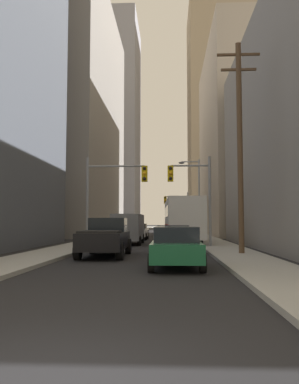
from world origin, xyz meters
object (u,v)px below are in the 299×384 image
Objects in this scene: traffic_signal_near_left at (114,186)px; traffic_signal_near_right at (192,187)px; sedan_green at (176,247)px; city_bus at (182,219)px; sedan_blue at (174,240)px; cargo_van_grey at (128,227)px; sedan_white at (138,232)px; pickup_truck_black at (106,237)px; traffic_signal_far_right at (177,206)px.

traffic_signal_near_right is at bearing -0.01° from traffic_signal_near_left.
sedan_green is at bearing -96.20° from traffic_signal_near_right.
city_bus is 7.55m from traffic_signal_near_left.
traffic_signal_near_right is (1.26, 5.06, 3.22)m from sedan_blue.
cargo_van_grey is 1.23× the size of sedan_white.
city_bus is 1.93× the size of traffic_signal_near_right.
sedan_blue is (3.34, -9.02, -0.52)m from cargo_van_grey.
traffic_signal_near_left is (-4.69, -5.52, 2.13)m from city_bus.
sedan_blue is (3.37, 1.35, -0.16)m from pickup_truck_black.
sedan_green is (3.41, -4.82, -0.16)m from pickup_truck_black.
sedan_white is 20.68m from traffic_signal_far_right.
sedan_blue is at bearing -52.25° from traffic_signal_near_left.
pickup_truck_black is at bearing -125.84° from traffic_signal_near_right.
sedan_blue is 0.71× the size of traffic_signal_far_right.
pickup_truck_black is 1.04× the size of cargo_van_grey.
cargo_van_grey is 28.05m from traffic_signal_far_right.
pickup_truck_black is 10.38m from cargo_van_grey.
city_bus is 5.91m from traffic_signal_near_right.
traffic_signal_near_right is at bearing -68.68° from sedan_white.
sedan_blue is at bearing 21.86° from pickup_truck_black.
sedan_white is 0.71× the size of traffic_signal_near_right.
pickup_truck_black is 1.30× the size of sedan_green.
traffic_signal_near_left is at bearing -98.28° from cargo_van_grey.
pickup_truck_black is at bearing -90.37° from sedan_white.
traffic_signal_near_right reaches higher than sedan_green.
traffic_signal_far_right is (4.26, 27.59, 2.74)m from cargo_van_grey.
traffic_signal_far_right reaches higher than city_bus.
traffic_signal_near_left reaches higher than cargo_van_grey.
sedan_blue is at bearing -78.91° from sedan_white.
traffic_signal_near_left is at bearing -130.40° from city_bus.
sedan_green is at bearing -70.61° from traffic_signal_near_left.
traffic_signal_near_left is at bearing -98.72° from traffic_signal_far_right.
cargo_van_grey is 0.87× the size of traffic_signal_near_left.
sedan_white is 0.71× the size of traffic_signal_near_left.
pickup_truck_black is (-4.15, -11.93, -1.00)m from city_bus.
traffic_signal_near_left is at bearing 127.75° from sedan_blue.
city_bus is at bearing -56.26° from sedan_white.
sedan_green is 23.02m from sedan_white.
cargo_van_grey is at bearing 89.80° from pickup_truck_black.
cargo_van_grey reaches higher than sedan_white.
city_bus is 2.72× the size of sedan_white.
sedan_blue is 0.71× the size of traffic_signal_near_right.
sedan_green is 0.70× the size of traffic_signal_near_right.
traffic_signal_near_left reaches higher than sedan_blue.
traffic_signal_far_right is at bearing 81.28° from traffic_signal_near_left.
city_bus is 16.80m from sedan_green.
traffic_signal_far_right is (0.89, 42.78, 3.26)m from sedan_green.
sedan_green is 12.35m from traffic_signal_near_left.
cargo_van_grey is 6.65m from traffic_signal_near_right.
traffic_signal_near_left and traffic_signal_near_right have the same top height.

